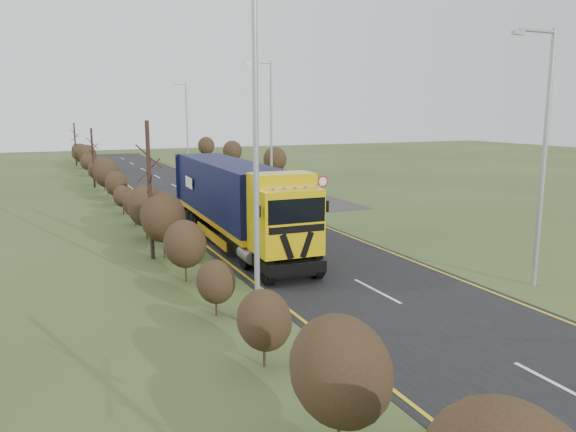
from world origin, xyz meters
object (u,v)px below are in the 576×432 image
(car_red_hatchback, at_px, (282,188))
(streetlight_near, at_px, (542,149))
(lorry, at_px, (235,198))
(speed_sign, at_px, (322,188))
(car_blue_sedan, at_px, (296,185))

(car_red_hatchback, relative_size, streetlight_near, 0.37)
(lorry, height_order, streetlight_near, streetlight_near)
(lorry, bearing_deg, streetlight_near, -51.79)
(lorry, distance_m, speed_sign, 8.60)
(lorry, relative_size, car_red_hatchback, 4.32)
(streetlight_near, bearing_deg, car_blue_sedan, 84.87)
(lorry, height_order, speed_sign, lorry)
(car_blue_sedan, height_order, speed_sign, speed_sign)
(lorry, distance_m, car_red_hatchback, 16.53)
(lorry, distance_m, car_blue_sedan, 18.31)
(lorry, height_order, car_blue_sedan, lorry)
(car_red_hatchback, bearing_deg, speed_sign, 91.03)
(car_red_hatchback, bearing_deg, car_blue_sedan, -139.53)
(speed_sign, bearing_deg, lorry, -146.90)
(streetlight_near, bearing_deg, speed_sign, 92.78)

